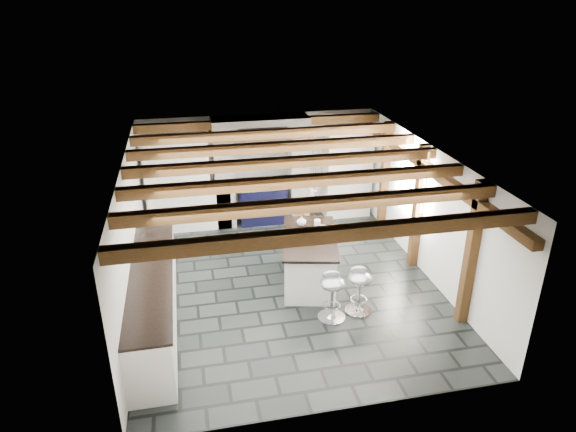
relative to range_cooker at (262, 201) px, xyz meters
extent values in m
plane|color=black|center=(0.00, -2.68, -0.47)|extent=(6.00, 6.00, 0.00)
plane|color=white|center=(0.00, 0.32, 0.68)|extent=(5.00, 0.00, 5.00)
plane|color=white|center=(-2.50, -2.68, 0.68)|extent=(0.00, 6.00, 6.00)
plane|color=white|center=(2.50, -2.68, 0.68)|extent=(0.00, 6.00, 6.00)
plane|color=white|center=(0.00, -2.68, 1.83)|extent=(6.00, 6.00, 0.00)
cube|color=white|center=(-0.80, 0.02, 0.48)|extent=(0.40, 0.60, 1.90)
cube|color=white|center=(0.80, 0.02, 0.48)|extent=(0.40, 0.60, 1.90)
cube|color=brown|center=(0.00, 0.02, 1.52)|extent=(2.10, 0.65, 0.18)
cube|color=white|center=(0.00, 0.02, 1.68)|extent=(2.00, 0.60, 0.31)
cube|color=black|center=(0.00, -0.30, 1.58)|extent=(1.00, 0.03, 0.22)
cube|color=silver|center=(0.00, -0.31, 1.58)|extent=(0.90, 0.01, 0.14)
cube|color=white|center=(-1.75, 0.02, 0.53)|extent=(1.30, 0.58, 2.00)
cube|color=white|center=(1.90, 0.02, 0.53)|extent=(1.00, 0.58, 2.00)
cube|color=white|center=(-2.20, -3.28, -0.03)|extent=(0.60, 3.80, 0.88)
cube|color=black|center=(-2.20, -3.28, 0.43)|extent=(0.64, 3.80, 0.04)
cube|color=white|center=(-1.05, 0.02, -0.03)|extent=(0.70, 0.60, 0.88)
cube|color=black|center=(-1.05, 0.02, 0.43)|extent=(0.74, 0.64, 0.04)
cube|color=brown|center=(2.42, -2.68, 1.48)|extent=(0.15, 5.80, 0.14)
plane|color=white|center=(2.48, -2.08, 1.08)|extent=(0.00, 0.90, 0.90)
cube|color=brown|center=(0.00, -5.28, 1.74)|extent=(5.00, 0.16, 0.16)
cube|color=brown|center=(0.00, -4.41, 1.74)|extent=(5.00, 0.16, 0.16)
cube|color=brown|center=(0.00, -3.54, 1.74)|extent=(5.00, 0.16, 0.16)
cube|color=brown|center=(0.00, -2.68, 1.74)|extent=(5.00, 0.16, 0.16)
cube|color=brown|center=(0.00, -1.81, 1.74)|extent=(5.00, 0.16, 0.16)
cube|color=brown|center=(0.00, -0.94, 1.74)|extent=(5.00, 0.16, 0.16)
cube|color=brown|center=(0.00, -0.08, 1.74)|extent=(5.00, 0.16, 0.16)
cube|color=brown|center=(2.42, -4.28, 0.68)|extent=(0.15, 0.15, 2.30)
cube|color=brown|center=(2.42, -2.48, 0.68)|extent=(0.15, 0.15, 2.30)
cube|color=brown|center=(2.42, -0.88, 0.68)|extent=(0.15, 0.15, 2.30)
cylinder|color=black|center=(0.45, -2.73, 1.46)|extent=(0.01, 0.01, 0.56)
cylinder|color=white|center=(0.45, -2.73, 1.13)|extent=(0.09, 0.09, 0.22)
cylinder|color=black|center=(0.50, -2.43, 1.46)|extent=(0.01, 0.01, 0.56)
cylinder|color=white|center=(0.50, -2.43, 1.13)|extent=(0.09, 0.09, 0.22)
cylinder|color=black|center=(0.55, -2.13, 1.46)|extent=(0.01, 0.01, 0.56)
cylinder|color=white|center=(0.55, -2.13, 1.13)|extent=(0.09, 0.09, 0.22)
cube|color=black|center=(0.00, 0.00, -0.02)|extent=(1.00, 0.60, 0.90)
ellipsoid|color=silver|center=(-0.25, 0.00, 0.46)|extent=(0.28, 0.28, 0.11)
ellipsoid|color=silver|center=(0.25, 0.00, 0.46)|extent=(0.28, 0.28, 0.11)
cylinder|color=silver|center=(0.00, -0.32, 0.35)|extent=(0.95, 0.03, 0.03)
cube|color=black|center=(-0.25, -0.30, -0.02)|extent=(0.35, 0.02, 0.30)
cube|color=black|center=(0.25, -0.30, -0.02)|extent=(0.35, 0.02, 0.30)
cube|color=white|center=(0.40, -2.65, -0.06)|extent=(1.17, 1.79, 0.81)
cube|color=black|center=(0.40, -2.65, 0.36)|extent=(1.25, 1.88, 0.05)
imported|color=white|center=(0.37, -2.17, 0.47)|extent=(0.20, 0.20, 0.17)
ellipsoid|color=red|center=(0.37, -2.17, 0.62)|extent=(0.18, 0.18, 0.11)
cylinder|color=white|center=(0.60, -2.37, 0.47)|extent=(0.11, 0.11, 0.16)
imported|color=white|center=(0.47, -2.76, 0.41)|extent=(0.28, 0.28, 0.06)
cylinder|color=white|center=(0.63, -2.65, 0.43)|extent=(0.05, 0.05, 0.09)
cylinder|color=white|center=(0.63, -2.65, 0.48)|extent=(0.20, 0.20, 0.01)
cylinder|color=#CAAF87|center=(0.63, -2.65, 0.52)|extent=(0.16, 0.16, 0.06)
cylinder|color=silver|center=(0.94, -3.74, -0.45)|extent=(0.42, 0.42, 0.03)
cone|color=silver|center=(0.94, -3.74, -0.41)|extent=(0.19, 0.19, 0.08)
cylinder|color=silver|center=(0.94, -3.74, -0.15)|extent=(0.05, 0.05, 0.52)
torus|color=silver|center=(0.94, -3.74, -0.24)|extent=(0.26, 0.26, 0.02)
ellipsoid|color=gray|center=(0.94, -3.74, 0.14)|extent=(0.47, 0.47, 0.17)
ellipsoid|color=gray|center=(0.96, -3.65, 0.23)|extent=(0.28, 0.18, 0.15)
cylinder|color=silver|center=(0.47, -3.83, -0.45)|extent=(0.43, 0.43, 0.03)
cone|color=silver|center=(0.47, -3.83, -0.41)|extent=(0.20, 0.20, 0.08)
cylinder|color=silver|center=(0.47, -3.83, -0.14)|extent=(0.05, 0.05, 0.54)
torus|color=silver|center=(0.47, -3.83, -0.23)|extent=(0.27, 0.27, 0.02)
ellipsoid|color=gray|center=(0.47, -3.83, 0.16)|extent=(0.43, 0.43, 0.18)
ellipsoid|color=gray|center=(0.48, -3.73, 0.26)|extent=(0.28, 0.14, 0.15)
camera|label=1|loc=(-1.55, -10.20, 4.27)|focal=32.00mm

